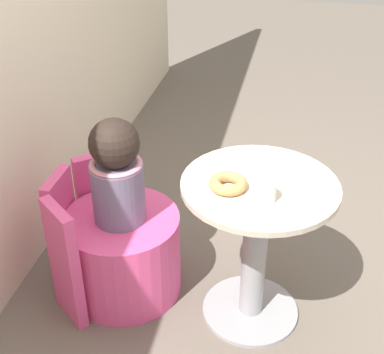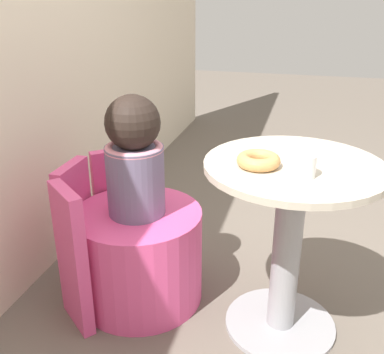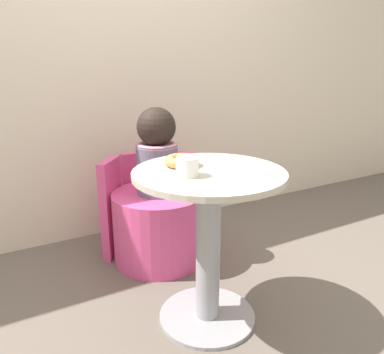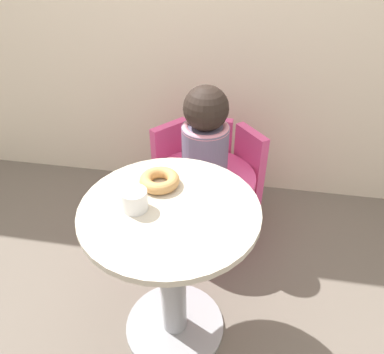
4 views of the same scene
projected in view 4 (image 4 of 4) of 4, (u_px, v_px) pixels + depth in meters
The scene contains 7 objects.
ground_plane at pixel (172, 317), 1.76m from camera, with size 12.00×12.00×0.00m, color #665B51.
round_table at pixel (172, 257), 1.45m from camera, with size 0.64×0.64×0.71m.
tub_chair at pixel (204, 206), 2.09m from camera, with size 0.54×0.54×0.42m.
booth_backrest at pixel (209, 170), 2.21m from camera, with size 0.64×0.23×0.60m.
child_figure at pixel (205, 135), 1.82m from camera, with size 0.24×0.24×0.49m.
donut at pixel (160, 180), 1.39m from camera, with size 0.15×0.15×0.04m.
cup at pixel (135, 200), 1.28m from camera, with size 0.09×0.09×0.08m.
Camera 4 is at (0.27, -1.01, 1.56)m, focal length 35.00 mm.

